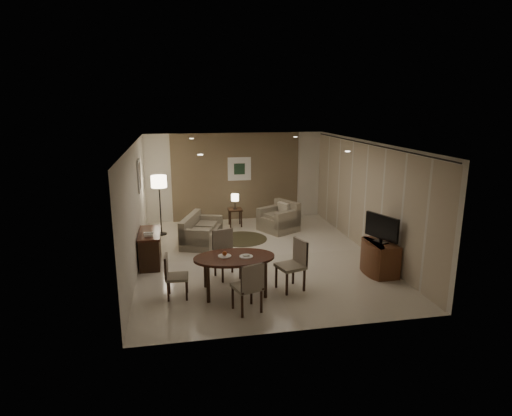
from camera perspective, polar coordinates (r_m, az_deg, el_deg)
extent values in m
cube|color=beige|center=(10.33, 0.21, -6.47)|extent=(5.50, 7.00, 0.00)
cube|color=white|center=(9.72, 0.22, 8.62)|extent=(5.50, 7.00, 0.00)
cube|color=brown|center=(13.33, -2.68, 4.19)|extent=(5.50, 0.00, 2.70)
cube|color=beige|center=(9.80, -15.76, 0.13)|extent=(0.00, 7.00, 2.70)
cube|color=beige|center=(10.80, 14.70, 1.44)|extent=(0.00, 7.00, 2.70)
cube|color=brown|center=(13.31, -2.67, 4.17)|extent=(3.96, 0.03, 2.70)
cylinder|color=black|center=(10.57, 14.78, 8.27)|extent=(0.03, 6.80, 0.03)
cube|color=silver|center=(13.26, -2.23, 5.24)|extent=(0.72, 0.03, 0.72)
cube|color=#1C3220|center=(13.25, -2.22, 5.23)|extent=(0.34, 0.01, 0.34)
cube|color=silver|center=(10.88, -15.28, 4.18)|extent=(0.03, 0.60, 0.80)
cube|color=gray|center=(10.88, -15.20, 4.18)|extent=(0.01, 0.46, 0.64)
cylinder|color=white|center=(7.77, -7.44, 7.06)|extent=(0.10, 0.10, 0.01)
cylinder|color=white|center=(8.41, 12.12, 7.39)|extent=(0.10, 0.10, 0.01)
cylinder|color=white|center=(11.35, -8.60, 9.15)|extent=(0.10, 0.10, 0.01)
cylinder|color=white|center=(11.80, 5.30, 9.42)|extent=(0.10, 0.10, 0.01)
cylinder|color=white|center=(8.24, -4.20, -6.40)|extent=(0.26, 0.26, 0.02)
cylinder|color=white|center=(8.20, -1.33, -6.47)|extent=(0.26, 0.26, 0.02)
sphere|color=#A43E12|center=(8.23, -4.21, -6.06)|extent=(0.09, 0.09, 0.09)
cube|color=white|center=(8.19, -1.33, -6.32)|extent=(0.12, 0.08, 0.03)
cylinder|color=#443F26|center=(11.60, -1.87, -4.13)|extent=(1.35, 1.35, 0.01)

